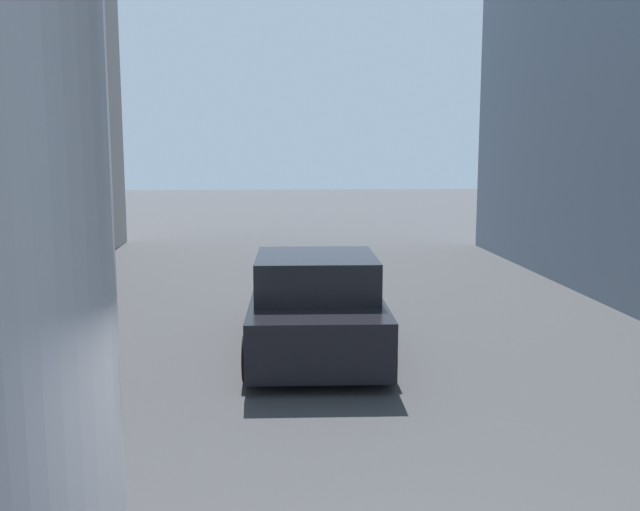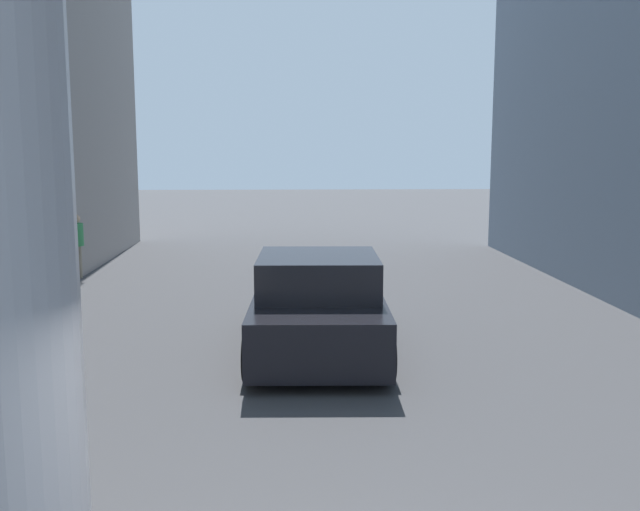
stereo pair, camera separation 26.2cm
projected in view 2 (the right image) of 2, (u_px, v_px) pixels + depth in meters
name	position (u px, v px, depth m)	size (l,w,h in m)	color
ground_plane	(311.00, 318.00, 13.52)	(87.98, 87.98, 0.00)	#424244
car_lead	(318.00, 306.00, 11.31)	(2.23, 4.79, 1.56)	black
pedestrian_far_left	(77.00, 241.00, 17.43)	(0.37, 0.37, 1.60)	gray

